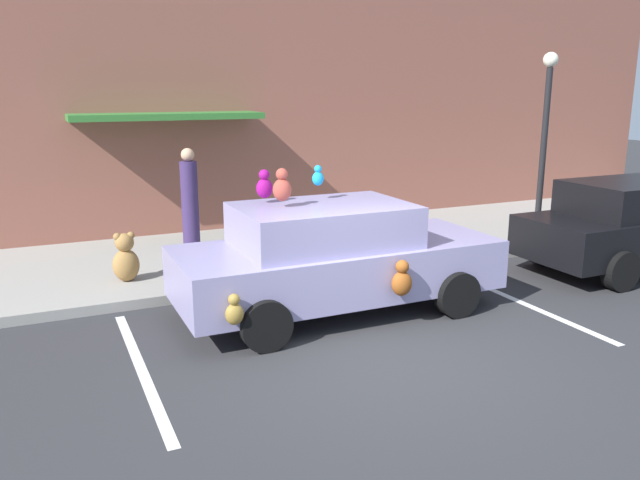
# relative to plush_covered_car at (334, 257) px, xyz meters

# --- Properties ---
(ground_plane) EXTENTS (60.00, 60.00, 0.00)m
(ground_plane) POSITION_rel_plush_covered_car_xyz_m (-0.15, -1.77, -0.80)
(ground_plane) COLOR #2D2D30
(sidewalk) EXTENTS (24.00, 4.00, 0.15)m
(sidewalk) POSITION_rel_plush_covered_car_xyz_m (-0.15, 3.23, -0.72)
(sidewalk) COLOR gray
(sidewalk) RESTS_ON ground
(storefront_building) EXTENTS (24.00, 1.25, 6.40)m
(storefront_building) POSITION_rel_plush_covered_car_xyz_m (-0.16, 5.37, 2.40)
(storefront_building) COLOR brown
(storefront_building) RESTS_ON ground
(parking_stripe_front) EXTENTS (0.12, 3.60, 0.01)m
(parking_stripe_front) POSITION_rel_plush_covered_car_xyz_m (2.68, -0.77, -0.80)
(parking_stripe_front) COLOR silver
(parking_stripe_front) RESTS_ON ground
(parking_stripe_rear) EXTENTS (0.12, 3.60, 0.01)m
(parking_stripe_rear) POSITION_rel_plush_covered_car_xyz_m (-2.79, -0.77, -0.80)
(parking_stripe_rear) COLOR silver
(parking_stripe_rear) RESTS_ON ground
(plush_covered_car) EXTENTS (4.49, 2.10, 2.06)m
(plush_covered_car) POSITION_rel_plush_covered_car_xyz_m (0.00, 0.00, 0.00)
(plush_covered_car) COLOR #928BB9
(plush_covered_car) RESTS_ON ground
(parked_sedan_behind) EXTENTS (4.32, 1.87, 1.54)m
(parked_sedan_behind) POSITION_rel_plush_covered_car_xyz_m (5.73, -0.18, -0.01)
(parked_sedan_behind) COLOR black
(parked_sedan_behind) RESTS_ON ground
(teddy_bear_on_sidewalk) EXTENTS (0.41, 0.34, 0.78)m
(teddy_bear_on_sidewalk) POSITION_rel_plush_covered_car_xyz_m (-2.51, 2.21, -0.29)
(teddy_bear_on_sidewalk) COLOR #9E723D
(teddy_bear_on_sidewalk) RESTS_ON sidewalk
(street_lamp_post) EXTENTS (0.28, 0.28, 3.58)m
(street_lamp_post) POSITION_rel_plush_covered_car_xyz_m (5.31, 1.73, 1.57)
(street_lamp_post) COLOR black
(street_lamp_post) RESTS_ON sidewalk
(pedestrian_near_shopfront) EXTENTS (0.31, 0.31, 1.88)m
(pedestrian_near_shopfront) POSITION_rel_plush_covered_car_xyz_m (-1.14, 3.67, 0.25)
(pedestrian_near_shopfront) COLOR #382956
(pedestrian_near_shopfront) RESTS_ON sidewalk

